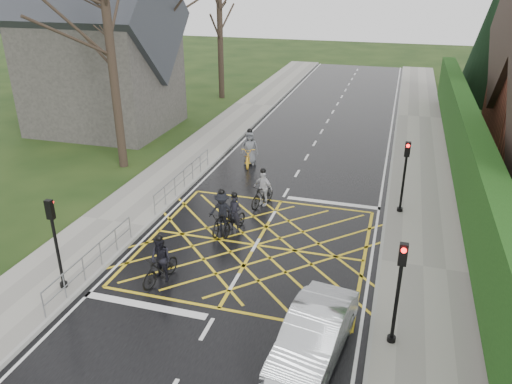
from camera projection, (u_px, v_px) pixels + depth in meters
The scene contains 21 objects.
ground at pixel (256, 245), 18.71m from camera, with size 120.00×120.00×0.00m, color black.
road at pixel (256, 245), 18.71m from camera, with size 9.00×80.00×0.01m, color black.
sidewalk_right at pixel (423, 268), 17.14m from camera, with size 3.00×80.00×0.15m, color gray.
sidewalk_left at pixel (114, 223), 20.22m from camera, with size 3.00×80.00×0.15m, color gray.
stone_wall at pixel (464, 197), 21.84m from camera, with size 0.50×38.00×0.70m, color slate.
hedge at pixel (471, 159), 21.13m from camera, with size 0.90×38.00×2.80m, color #13330E.
conifer at pixel (495, 36), 36.72m from camera, with size 4.60×4.60×10.00m.
church at pixel (100, 50), 30.69m from camera, with size 8.80×7.80×11.00m.
tree_near at pixel (106, 6), 23.05m from camera, with size 9.24×9.24×11.44m.
tree_far at pixel (219, 3), 37.45m from camera, with size 8.40×8.40×10.40m.
railing_south at pixel (92, 256), 16.52m from camera, with size 0.05×5.04×1.03m.
railing_north at pixel (184, 174), 23.09m from camera, with size 0.05×6.04×1.03m.
traffic_light_ne at pixel (404, 178), 20.41m from camera, with size 0.24×0.31×3.21m.
traffic_light_se at pixel (397, 295), 13.04m from camera, with size 0.24×0.31×3.21m.
traffic_light_sw at pixel (57, 245), 15.40m from camera, with size 0.24×0.31×3.21m.
cyclist_rear at pixel (234, 219), 19.47m from camera, with size 0.93×1.81×1.68m.
cyclist_back at pixel (160, 264), 16.29m from camera, with size 0.91×1.79×1.73m.
cyclist_mid at pixel (222, 216), 19.53m from camera, with size 1.05×1.82×1.77m.
cyclist_front at pixel (263, 192), 21.63m from camera, with size 1.00×1.78×1.72m.
cyclist_lead at pixel (250, 152), 26.19m from camera, with size 1.07×2.12×1.97m.
car at pixel (314, 335), 13.07m from camera, with size 1.44×4.12×1.36m, color #B1B5B8.
Camera 1 is at (4.58, -15.62, 9.44)m, focal length 35.00 mm.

